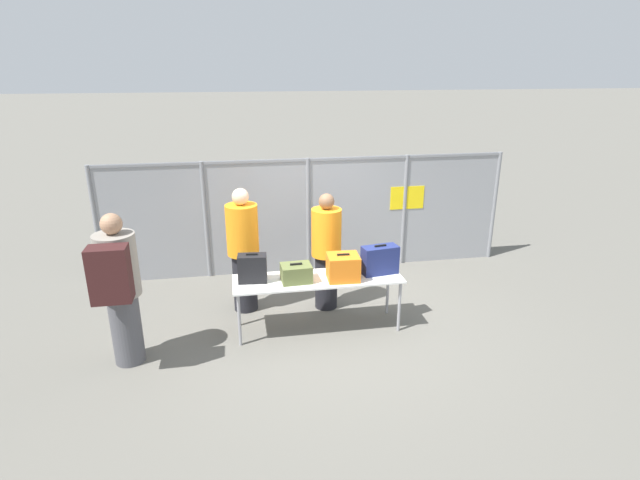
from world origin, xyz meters
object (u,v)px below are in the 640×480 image
object	(u,v)px
traveler_hooded	(119,286)
security_worker_near	(326,250)
inspection_table	(318,282)
utility_trailer	(328,216)
suitcase_black	(252,268)
suitcase_navy	(380,260)
suitcase_orange	(343,267)
security_worker_far	(243,249)
suitcase_olive	(296,273)

from	to	relation	value
traveler_hooded	security_worker_near	bearing A→B (deg)	14.35
inspection_table	utility_trailer	size ratio (longest dim) A/B	0.63
inspection_table	suitcase_black	bearing A→B (deg)	176.96
suitcase_black	utility_trailer	distance (m)	4.28
suitcase_navy	suitcase_black	bearing A→B (deg)	179.20
suitcase_black	inspection_table	bearing A→B (deg)	-3.04
suitcase_black	suitcase_orange	size ratio (longest dim) A/B	0.92
traveler_hooded	security_worker_far	bearing A→B (deg)	32.05
traveler_hooded	utility_trailer	world-z (taller)	traveler_hooded
traveler_hooded	security_worker_far	xyz separation A→B (m)	(1.43, 1.19, -0.09)
suitcase_black	security_worker_far	xyz separation A→B (m)	(-0.09, 0.70, 0.01)
security_worker_near	traveler_hooded	bearing A→B (deg)	42.12
suitcase_black	utility_trailer	size ratio (longest dim) A/B	0.11
traveler_hooded	suitcase_navy	bearing A→B (deg)	0.45
suitcase_navy	traveler_hooded	distance (m)	3.24
inspection_table	suitcase_olive	bearing A→B (deg)	-170.93
inspection_table	traveler_hooded	xyz separation A→B (m)	(-2.36, -0.45, 0.34)
inspection_table	suitcase_orange	xyz separation A→B (m)	(0.32, -0.08, 0.22)
suitcase_orange	security_worker_far	world-z (taller)	security_worker_far
suitcase_black	utility_trailer	bearing A→B (deg)	65.84
suitcase_navy	utility_trailer	xyz separation A→B (m)	(0.05, 3.90, -0.56)
inspection_table	security_worker_near	size ratio (longest dim) A/B	1.29
security_worker_far	suitcase_black	bearing A→B (deg)	78.70
security_worker_far	suitcase_orange	bearing A→B (deg)	127.51
traveler_hooded	security_worker_near	distance (m)	2.80
inspection_table	security_worker_near	distance (m)	0.68
inspection_table	security_worker_near	xyz separation A→B (m)	(0.23, 0.61, 0.20)
inspection_table	security_worker_far	size ratio (longest dim) A/B	1.23
suitcase_olive	utility_trailer	world-z (taller)	suitcase_olive
security_worker_far	suitcase_navy	bearing A→B (deg)	138.83
suitcase_olive	suitcase_navy	bearing A→B (deg)	3.44
inspection_table	suitcase_navy	bearing A→B (deg)	1.46
inspection_table	suitcase_olive	distance (m)	0.34
suitcase_orange	traveler_hooded	xyz separation A→B (m)	(-2.68, -0.36, 0.12)
suitcase_olive	suitcase_orange	distance (m)	0.61
security_worker_far	security_worker_near	bearing A→B (deg)	154.39
suitcase_black	suitcase_navy	world-z (taller)	suitcase_navy
suitcase_navy	security_worker_near	size ratio (longest dim) A/B	0.29
security_worker_far	utility_trailer	world-z (taller)	security_worker_far
security_worker_near	inspection_table	bearing A→B (deg)	89.66
suitcase_navy	security_worker_far	bearing A→B (deg)	157.78
suitcase_olive	suitcase_orange	size ratio (longest dim) A/B	0.94
security_worker_near	utility_trailer	xyz separation A→B (m)	(0.67, 3.31, -0.52)
traveler_hooded	security_worker_near	size ratio (longest dim) A/B	1.08
suitcase_olive	utility_trailer	distance (m)	4.17
utility_trailer	suitcase_orange	bearing A→B (deg)	-98.22
suitcase_olive	security_worker_far	distance (m)	1.03
traveler_hooded	utility_trailer	xyz separation A→B (m)	(3.26, 4.36, -0.65)
suitcase_black	traveler_hooded	distance (m)	1.60
inspection_table	suitcase_olive	xyz separation A→B (m)	(-0.29, -0.05, 0.17)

